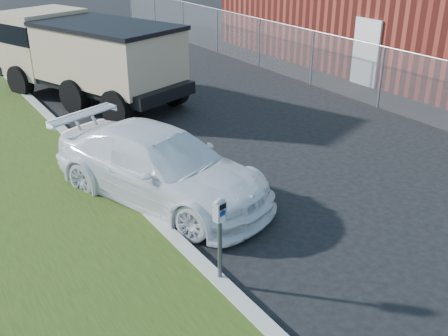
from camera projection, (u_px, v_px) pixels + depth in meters
ground at (317, 219)px, 9.65m from camera, size 120.00×120.00×0.00m
chainlink_fence at (313, 47)px, 17.42m from camera, size 0.06×30.06×30.00m
brick_building at (412, 4)px, 20.77m from camera, size 9.20×14.20×4.17m
parking_meter at (220, 222)px, 7.42m from camera, size 0.21×0.16×1.34m
white_wagon at (158, 165)px, 10.17m from camera, size 3.45×5.14×1.38m
dump_truck at (84, 53)px, 15.88m from camera, size 4.39×6.83×2.52m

